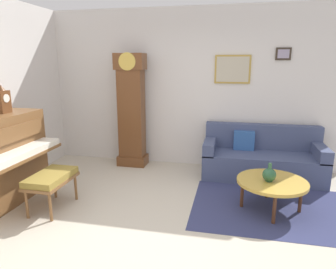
# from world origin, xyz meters

# --- Properties ---
(ground_plane) EXTENTS (6.40, 6.00, 0.10)m
(ground_plane) POSITION_xyz_m (0.00, 0.00, -0.05)
(ground_plane) COLOR beige
(wall_back) EXTENTS (5.30, 0.13, 2.80)m
(wall_back) POSITION_xyz_m (0.01, 2.40, 1.40)
(wall_back) COLOR silver
(wall_back) RESTS_ON ground_plane
(area_rug) EXTENTS (2.10, 1.50, 0.01)m
(area_rug) POSITION_xyz_m (1.37, 0.78, 0.00)
(area_rug) COLOR navy
(area_rug) RESTS_ON ground_plane
(piano_bench) EXTENTS (0.42, 0.70, 0.48)m
(piano_bench) POSITION_xyz_m (-1.45, 0.20, 0.41)
(piano_bench) COLOR brown
(piano_bench) RESTS_ON ground_plane
(grandfather_clock) EXTENTS (0.52, 0.34, 2.03)m
(grandfather_clock) POSITION_xyz_m (-0.99, 2.08, 0.96)
(grandfather_clock) COLOR brown
(grandfather_clock) RESTS_ON ground_plane
(couch) EXTENTS (1.90, 0.80, 0.84)m
(couch) POSITION_xyz_m (1.29, 1.97, 0.31)
(couch) COLOR #424C70
(couch) RESTS_ON ground_plane
(coffee_table) EXTENTS (0.88, 0.88, 0.40)m
(coffee_table) POSITION_xyz_m (1.32, 0.76, 0.37)
(coffee_table) COLOR gold
(coffee_table) RESTS_ON ground_plane
(mantel_clock) EXTENTS (0.13, 0.18, 0.38)m
(mantel_clock) POSITION_xyz_m (-2.23, 0.44, 1.37)
(mantel_clock) COLOR brown
(mantel_clock) RESTS_ON piano
(green_jug) EXTENTS (0.17, 0.17, 0.24)m
(green_jug) POSITION_xyz_m (1.27, 0.72, 0.49)
(green_jug) COLOR #234C33
(green_jug) RESTS_ON coffee_table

